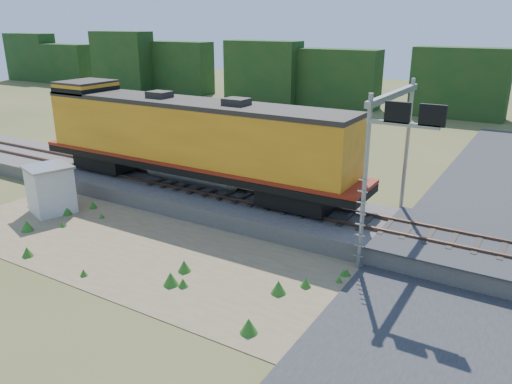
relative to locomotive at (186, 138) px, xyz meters
The scene contains 10 objects.
ground 9.94m from the locomotive, 39.96° to the right, with size 140.00×140.00×0.00m, color #475123.
ballast 7.76m from the locomotive, ahead, with size 70.00×5.00×0.80m, color slate.
rails 7.59m from the locomotive, ahead, with size 70.00×1.54×0.16m.
dirt_shoulder 8.26m from the locomotive, 46.82° to the right, with size 26.00×8.00×0.03m, color #8C7754.
road 15.46m from the locomotive, 20.37° to the right, with size 7.00×66.00×0.86m.
tree_line_north 32.79m from the locomotive, 77.38° to the left, with size 130.00×3.00×6.50m.
weed_clumps 7.73m from the locomotive, 58.18° to the right, with size 15.00×6.20×0.56m, color #2D6B1E, non-canonical shape.
locomotive is the anchor object (origin of this frame).
shed 7.16m from the locomotive, 133.44° to the right, with size 2.58×2.58×2.42m.
signal_gantry 11.06m from the locomotive, ahead, with size 2.68×6.20×6.75m.
Camera 1 is at (8.99, -13.70, 9.09)m, focal length 35.00 mm.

